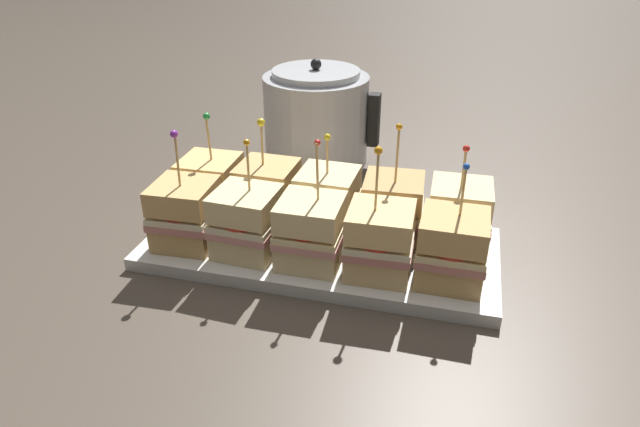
{
  "coord_description": "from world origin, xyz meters",
  "views": [
    {
      "loc": [
        0.17,
        -0.66,
        0.43
      ],
      "look_at": [
        0.0,
        0.0,
        0.07
      ],
      "focal_mm": 32.0,
      "sensor_mm": 36.0,
      "label": 1
    }
  ],
  "objects_px": {
    "sandwich_back_left": "(268,193)",
    "sandwich_back_right": "(392,209)",
    "sandwich_front_far_right": "(452,249)",
    "sandwich_back_far_left": "(211,187)",
    "sandwich_front_left": "(247,222)",
    "sandwich_back_far_right": "(459,215)",
    "serving_platter": "(320,249)",
    "kettle_steel": "(317,117)",
    "sandwich_front_far_left": "(186,214)",
    "sandwich_front_center": "(312,232)",
    "sandwich_back_center": "(328,201)",
    "sandwich_front_right": "(380,241)"
  },
  "relations": [
    {
      "from": "sandwich_front_center",
      "to": "sandwich_back_right",
      "type": "height_order",
      "value": "same"
    },
    {
      "from": "sandwich_back_left",
      "to": "sandwich_front_left",
      "type": "bearing_deg",
      "value": -88.81
    },
    {
      "from": "sandwich_back_right",
      "to": "kettle_steel",
      "type": "bearing_deg",
      "value": 122.8
    },
    {
      "from": "serving_platter",
      "to": "sandwich_back_left",
      "type": "xyz_separation_m",
      "value": [
        -0.09,
        0.05,
        0.05
      ]
    },
    {
      "from": "sandwich_front_center",
      "to": "sandwich_front_far_right",
      "type": "relative_size",
      "value": 1.09
    },
    {
      "from": "sandwich_back_center",
      "to": "sandwich_back_right",
      "type": "height_order",
      "value": "sandwich_back_right"
    },
    {
      "from": "sandwich_front_far_right",
      "to": "sandwich_back_far_right",
      "type": "bearing_deg",
      "value": 87.15
    },
    {
      "from": "serving_platter",
      "to": "sandwich_front_center",
      "type": "xyz_separation_m",
      "value": [
        0.0,
        -0.05,
        0.05
      ]
    },
    {
      "from": "sandwich_front_right",
      "to": "sandwich_back_far_right",
      "type": "xyz_separation_m",
      "value": [
        0.09,
        0.09,
        -0.0
      ]
    },
    {
      "from": "sandwich_front_left",
      "to": "sandwich_back_far_right",
      "type": "relative_size",
      "value": 1.07
    },
    {
      "from": "sandwich_back_right",
      "to": "sandwich_back_far_right",
      "type": "relative_size",
      "value": 1.15
    },
    {
      "from": "sandwich_back_far_left",
      "to": "sandwich_front_center",
      "type": "bearing_deg",
      "value": -26.72
    },
    {
      "from": "sandwich_back_center",
      "to": "sandwich_back_right",
      "type": "bearing_deg",
      "value": 0.21
    },
    {
      "from": "sandwich_front_center",
      "to": "sandwich_back_center",
      "type": "xyz_separation_m",
      "value": [
        -0.0,
        0.09,
        0.0
      ]
    },
    {
      "from": "sandwich_front_right",
      "to": "sandwich_front_far_right",
      "type": "distance_m",
      "value": 0.09
    },
    {
      "from": "sandwich_back_far_left",
      "to": "sandwich_back_center",
      "type": "xyz_separation_m",
      "value": [
        0.18,
        -0.0,
        -0.0
      ]
    },
    {
      "from": "sandwich_front_far_left",
      "to": "sandwich_front_left",
      "type": "height_order",
      "value": "sandwich_front_far_left"
    },
    {
      "from": "sandwich_front_far_right",
      "to": "sandwich_back_right",
      "type": "xyz_separation_m",
      "value": [
        -0.09,
        0.09,
        0.0
      ]
    },
    {
      "from": "sandwich_back_center",
      "to": "sandwich_back_far_right",
      "type": "xyz_separation_m",
      "value": [
        0.18,
        0.0,
        0.0
      ]
    },
    {
      "from": "serving_platter",
      "to": "sandwich_back_right",
      "type": "xyz_separation_m",
      "value": [
        0.09,
        0.04,
        0.05
      ]
    },
    {
      "from": "sandwich_front_far_left",
      "to": "kettle_steel",
      "type": "xyz_separation_m",
      "value": [
        0.09,
        0.38,
        0.02
      ]
    },
    {
      "from": "sandwich_front_far_right",
      "to": "kettle_steel",
      "type": "distance_m",
      "value": 0.47
    },
    {
      "from": "sandwich_back_left",
      "to": "sandwich_back_right",
      "type": "height_order",
      "value": "sandwich_back_right"
    },
    {
      "from": "sandwich_front_far_left",
      "to": "sandwich_back_far_left",
      "type": "height_order",
      "value": "sandwich_front_far_left"
    },
    {
      "from": "sandwich_front_right",
      "to": "kettle_steel",
      "type": "xyz_separation_m",
      "value": [
        -0.18,
        0.38,
        0.02
      ]
    },
    {
      "from": "sandwich_front_left",
      "to": "sandwich_back_right",
      "type": "height_order",
      "value": "sandwich_back_right"
    },
    {
      "from": "sandwich_front_left",
      "to": "sandwich_back_far_left",
      "type": "distance_m",
      "value": 0.13
    },
    {
      "from": "sandwich_front_right",
      "to": "sandwich_back_right",
      "type": "distance_m",
      "value": 0.09
    },
    {
      "from": "sandwich_back_left",
      "to": "sandwich_back_far_right",
      "type": "relative_size",
      "value": 1.06
    },
    {
      "from": "serving_platter",
      "to": "sandwich_front_far_left",
      "type": "height_order",
      "value": "sandwich_front_far_left"
    },
    {
      "from": "sandwich_back_right",
      "to": "sandwich_back_far_left",
      "type": "bearing_deg",
      "value": 179.71
    },
    {
      "from": "sandwich_front_center",
      "to": "sandwich_back_far_right",
      "type": "bearing_deg",
      "value": 27.32
    },
    {
      "from": "sandwich_back_right",
      "to": "sandwich_back_far_right",
      "type": "bearing_deg",
      "value": 2.3
    },
    {
      "from": "sandwich_front_center",
      "to": "sandwich_back_far_left",
      "type": "xyz_separation_m",
      "value": [
        -0.18,
        0.09,
        0.0
      ]
    },
    {
      "from": "sandwich_back_far_right",
      "to": "sandwich_front_right",
      "type": "bearing_deg",
      "value": -134.67
    },
    {
      "from": "sandwich_front_far_left",
      "to": "sandwich_back_left",
      "type": "height_order",
      "value": "sandwich_front_far_left"
    },
    {
      "from": "sandwich_front_right",
      "to": "sandwich_back_right",
      "type": "bearing_deg",
      "value": 88.13
    },
    {
      "from": "serving_platter",
      "to": "sandwich_back_right",
      "type": "bearing_deg",
      "value": 24.79
    },
    {
      "from": "sandwich_back_far_left",
      "to": "serving_platter",
      "type": "bearing_deg",
      "value": -13.79
    },
    {
      "from": "sandwich_front_far_right",
      "to": "sandwich_back_far_left",
      "type": "bearing_deg",
      "value": 166.26
    },
    {
      "from": "sandwich_front_center",
      "to": "sandwich_back_left",
      "type": "relative_size",
      "value": 1.08
    },
    {
      "from": "sandwich_front_right",
      "to": "sandwich_back_far_left",
      "type": "relative_size",
      "value": 1.07
    },
    {
      "from": "sandwich_back_left",
      "to": "sandwich_back_far_right",
      "type": "height_order",
      "value": "sandwich_back_left"
    },
    {
      "from": "sandwich_back_center",
      "to": "kettle_steel",
      "type": "bearing_deg",
      "value": 107.92
    },
    {
      "from": "sandwich_back_left",
      "to": "sandwich_back_right",
      "type": "bearing_deg",
      "value": -0.97
    },
    {
      "from": "serving_platter",
      "to": "sandwich_front_right",
      "type": "height_order",
      "value": "sandwich_front_right"
    },
    {
      "from": "sandwich_back_far_left",
      "to": "kettle_steel",
      "type": "xyz_separation_m",
      "value": [
        0.09,
        0.29,
        0.02
      ]
    },
    {
      "from": "sandwich_back_center",
      "to": "sandwich_back_far_right",
      "type": "bearing_deg",
      "value": 1.24
    },
    {
      "from": "sandwich_front_left",
      "to": "sandwich_back_far_left",
      "type": "height_order",
      "value": "same"
    },
    {
      "from": "serving_platter",
      "to": "kettle_steel",
      "type": "height_order",
      "value": "kettle_steel"
    }
  ]
}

